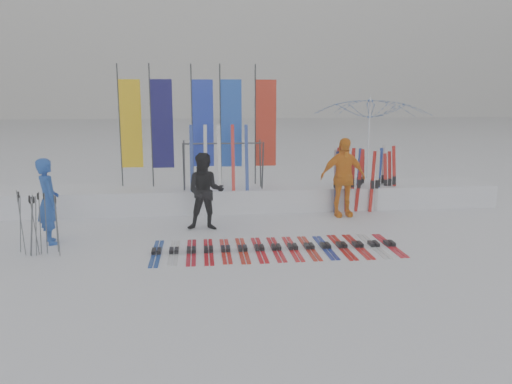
{
  "coord_description": "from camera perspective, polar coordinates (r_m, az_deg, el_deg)",
  "views": [
    {
      "loc": [
        -0.96,
        -8.55,
        2.97
      ],
      "look_at": [
        0.2,
        1.6,
        1.0
      ],
      "focal_mm": 35.0,
      "sensor_mm": 36.0,
      "label": 1
    }
  ],
  "objects": [
    {
      "name": "ground",
      "position": [
        9.1,
        -0.11,
        -8.12
      ],
      "size": [
        120.0,
        120.0,
        0.0
      ],
      "primitive_type": "plane",
      "color": "white",
      "rests_on": "ground"
    },
    {
      "name": "snow_bank",
      "position": [
        13.45,
        -2.29,
        -0.55
      ],
      "size": [
        14.0,
        1.6,
        0.6
      ],
      "primitive_type": "cube",
      "color": "white",
      "rests_on": "ground"
    },
    {
      "name": "person_blue",
      "position": [
        10.94,
        -22.66,
        -0.97
      ],
      "size": [
        0.67,
        0.76,
        1.76
      ],
      "primitive_type": "imported",
      "rotation": [
        0.0,
        0.0,
        2.05
      ],
      "color": "#1D49AA",
      "rests_on": "ground"
    },
    {
      "name": "person_black",
      "position": [
        11.18,
        -5.8,
        0.03
      ],
      "size": [
        0.89,
        0.72,
        1.74
      ],
      "primitive_type": "imported",
      "rotation": [
        0.0,
        0.0,
        -0.07
      ],
      "color": "black",
      "rests_on": "ground"
    },
    {
      "name": "person_yellow",
      "position": [
        12.59,
        9.89,
        1.67
      ],
      "size": [
        1.18,
        0.56,
        1.97
      ],
      "primitive_type": "imported",
      "rotation": [
        0.0,
        0.0,
        0.07
      ],
      "color": "orange",
      "rests_on": "ground"
    },
    {
      "name": "tent_canopy",
      "position": [
        14.88,
        12.78,
        5.05
      ],
      "size": [
        3.78,
        3.84,
        3.04
      ],
      "primitive_type": "imported",
      "rotation": [
        0.0,
        0.0,
        -0.15
      ],
      "color": "white",
      "rests_on": "ground"
    },
    {
      "name": "ski_row",
      "position": [
        9.88,
        2.32,
        -6.38
      ],
      "size": [
        4.8,
        1.7,
        0.07
      ],
      "color": "navy",
      "rests_on": "ground"
    },
    {
      "name": "pole_cluster",
      "position": [
        10.26,
        -23.71,
        -3.43
      ],
      "size": [
        0.86,
        0.46,
        1.24
      ],
      "color": "#595B60",
      "rests_on": "ground"
    },
    {
      "name": "feather_flags",
      "position": [
        13.43,
        -6.65,
        7.74
      ],
      "size": [
        4.15,
        0.2,
        3.2
      ],
      "color": "#383A3F",
      "rests_on": "ground"
    },
    {
      "name": "ski_rack",
      "position": [
        12.87,
        -3.8,
        3.8
      ],
      "size": [
        2.04,
        0.8,
        1.23
      ],
      "color": "#383A3F",
      "rests_on": "ground"
    },
    {
      "name": "upright_skis",
      "position": [
        13.47,
        12.22,
        1.38
      ],
      "size": [
        1.77,
        0.96,
        1.69
      ],
      "color": "red",
      "rests_on": "ground"
    }
  ]
}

